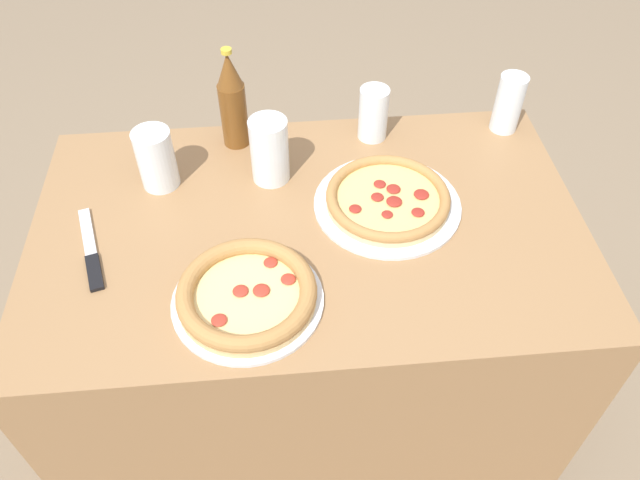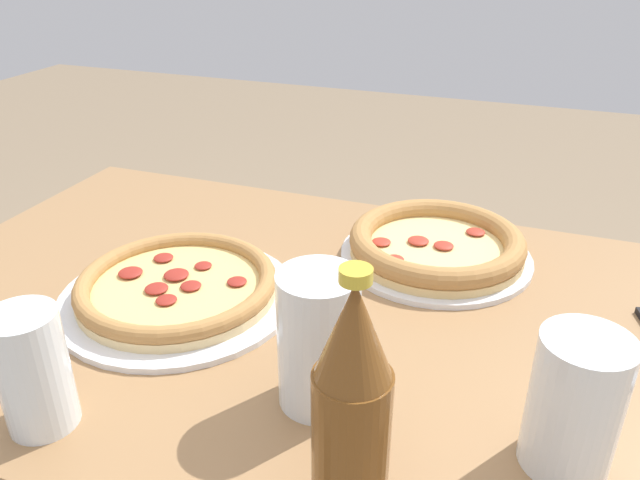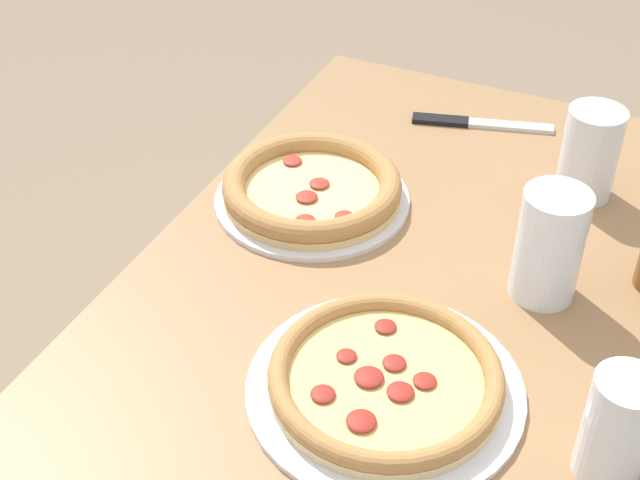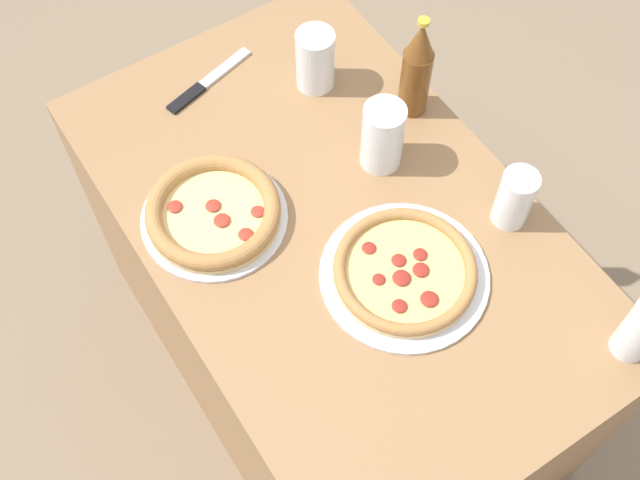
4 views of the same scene
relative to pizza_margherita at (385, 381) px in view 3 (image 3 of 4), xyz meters
The scene contains 7 objects.
table 0.42m from the pizza_margherita, 167.86° to the right, with size 1.13×0.69×0.72m.
pizza_margherita is the anchor object (origin of this frame).
pizza_veggie 0.37m from the pizza_margherita, 142.37° to the right, with size 0.28×0.28×0.05m.
glass_iced_tea 0.49m from the pizza_margherita, 166.23° to the left, with size 0.08×0.08×0.13m.
glass_cola 0.27m from the pizza_margherita, 154.17° to the left, with size 0.08×0.08×0.15m.
glass_mango_juice 0.24m from the pizza_margherita, 89.20° to the left, with size 0.07×0.07×0.13m.
knife 0.60m from the pizza_margherita, behind, with size 0.08×0.22×0.01m.
Camera 3 is at (0.81, 0.25, 1.46)m, focal length 50.00 mm.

